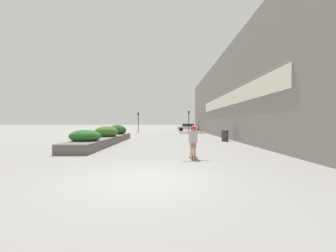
{
  "coord_description": "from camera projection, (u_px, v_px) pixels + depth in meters",
  "views": [
    {
      "loc": [
        0.63,
        -6.29,
        1.59
      ],
      "look_at": [
        0.68,
        15.38,
        1.27
      ],
      "focal_mm": 24.0,
      "sensor_mm": 36.0,
      "label": 1
    }
  ],
  "objects": [
    {
      "name": "traffic_light_right",
      "position": [
        188.0,
        118.0,
        37.04
      ],
      "size": [
        0.28,
        0.3,
        3.55
      ],
      "color": "black",
      "rests_on": "ground_plane"
    },
    {
      "name": "skateboard",
      "position": [
        193.0,
        157.0,
        9.93
      ],
      "size": [
        0.37,
        0.67,
        0.09
      ],
      "rotation": [
        0.0,
        0.0,
        0.33
      ],
      "color": "maroon",
      "rests_on": "ground_plane"
    },
    {
      "name": "trash_bin",
      "position": [
        224.0,
        136.0,
        19.24
      ],
      "size": [
        0.61,
        0.61,
        0.92
      ],
      "color": "#38383D",
      "rests_on": "ground_plane"
    },
    {
      "name": "car_center_left",
      "position": [
        221.0,
        127.0,
        44.7
      ],
      "size": [
        4.58,
        2.07,
        1.45
      ],
      "rotation": [
        0.0,
        0.0,
        1.57
      ],
      "color": "slate",
      "rests_on": "ground_plane"
    },
    {
      "name": "skateboarder",
      "position": [
        193.0,
        138.0,
        9.92
      ],
      "size": [
        1.23,
        0.48,
        1.37
      ],
      "rotation": [
        0.0,
        0.0,
        0.33
      ],
      "color": "tan",
      "rests_on": "skateboard"
    },
    {
      "name": "car_leftmost",
      "position": [
        187.0,
        127.0,
        42.76
      ],
      "size": [
        3.86,
        1.93,
        1.39
      ],
      "rotation": [
        0.0,
        0.0,
        1.57
      ],
      "color": "silver",
      "rests_on": "ground_plane"
    },
    {
      "name": "building_wall_right",
      "position": [
        221.0,
        98.0,
        25.46
      ],
      "size": [
        0.67,
        44.17,
        8.9
      ],
      "color": "gray",
      "rests_on": "ground_plane"
    },
    {
      "name": "ground_plane",
      "position": [
        145.0,
        179.0,
        6.31
      ],
      "size": [
        300.0,
        300.0,
        0.0
      ],
      "primitive_type": "plane",
      "color": "gray"
    },
    {
      "name": "traffic_light_left",
      "position": [
        138.0,
        119.0,
        37.45
      ],
      "size": [
        0.28,
        0.3,
        3.29
      ],
      "color": "black",
      "rests_on": "ground_plane"
    },
    {
      "name": "planter_box",
      "position": [
        106.0,
        137.0,
        17.15
      ],
      "size": [
        1.91,
        12.18,
        1.38
      ],
      "color": "#605B54",
      "rests_on": "ground_plane"
    }
  ]
}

